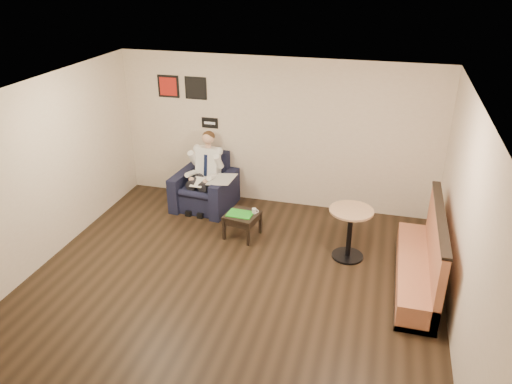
% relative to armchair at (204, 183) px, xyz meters
% --- Properties ---
extents(ground, '(6.00, 6.00, 0.00)m').
position_rel_armchair_xyz_m(ground, '(1.25, -2.42, -0.50)').
color(ground, black).
rests_on(ground, ground).
extents(wall_back, '(6.00, 0.02, 2.80)m').
position_rel_armchair_xyz_m(wall_back, '(1.25, 0.58, 0.90)').
color(wall_back, beige).
rests_on(wall_back, ground).
extents(wall_front, '(6.00, 0.02, 2.80)m').
position_rel_armchair_xyz_m(wall_front, '(1.25, -5.42, 0.90)').
color(wall_front, beige).
rests_on(wall_front, ground).
extents(wall_left, '(0.02, 6.00, 2.80)m').
position_rel_armchair_xyz_m(wall_left, '(-1.75, -2.42, 0.90)').
color(wall_left, beige).
rests_on(wall_left, ground).
extents(wall_right, '(0.02, 6.00, 2.80)m').
position_rel_armchair_xyz_m(wall_right, '(4.25, -2.42, 0.90)').
color(wall_right, beige).
rests_on(wall_right, ground).
extents(ceiling, '(6.00, 6.00, 0.02)m').
position_rel_armchair_xyz_m(ceiling, '(1.25, -2.42, 2.30)').
color(ceiling, white).
rests_on(ceiling, wall_back).
extents(seating_sign, '(0.32, 0.02, 0.20)m').
position_rel_armchair_xyz_m(seating_sign, '(-0.05, 0.56, 1.00)').
color(seating_sign, black).
rests_on(seating_sign, wall_back).
extents(art_print_left, '(0.42, 0.03, 0.42)m').
position_rel_armchair_xyz_m(art_print_left, '(-0.85, 0.56, 1.65)').
color(art_print_left, red).
rests_on(art_print_left, wall_back).
extents(art_print_right, '(0.42, 0.03, 0.42)m').
position_rel_armchair_xyz_m(art_print_right, '(-0.30, 0.56, 1.65)').
color(art_print_right, black).
rests_on(art_print_right, wall_back).
extents(armchair, '(1.12, 1.12, 1.00)m').
position_rel_armchair_xyz_m(armchair, '(0.00, 0.00, 0.00)').
color(armchair, black).
rests_on(armchair, ground).
extents(seated_man, '(0.74, 1.04, 1.37)m').
position_rel_armchair_xyz_m(seated_man, '(-0.01, -0.13, 0.19)').
color(seated_man, white).
rests_on(seated_man, armchair).
extents(lap_papers, '(0.24, 0.33, 0.01)m').
position_rel_armchair_xyz_m(lap_papers, '(-0.02, -0.24, 0.11)').
color(lap_papers, white).
rests_on(lap_papers, seated_man).
extents(newspaper, '(0.46, 0.56, 0.01)m').
position_rel_armchair_xyz_m(newspaper, '(0.41, -0.15, 0.18)').
color(newspaper, silver).
rests_on(newspaper, armchair).
extents(side_table, '(0.61, 0.61, 0.43)m').
position_rel_armchair_xyz_m(side_table, '(1.01, -0.89, -0.29)').
color(side_table, black).
rests_on(side_table, ground).
extents(green_folder, '(0.44, 0.32, 0.01)m').
position_rel_armchair_xyz_m(green_folder, '(0.98, -0.90, -0.07)').
color(green_folder, green).
rests_on(green_folder, side_table).
extents(coffee_mug, '(0.09, 0.09, 0.09)m').
position_rel_armchair_xyz_m(coffee_mug, '(1.20, -0.81, -0.03)').
color(coffee_mug, white).
rests_on(coffee_mug, side_table).
extents(smartphone, '(0.15, 0.11, 0.01)m').
position_rel_armchair_xyz_m(smartphone, '(1.09, -0.75, -0.07)').
color(smartphone, black).
rests_on(smartphone, side_table).
extents(banquette, '(0.54, 2.28, 1.16)m').
position_rel_armchair_xyz_m(banquette, '(3.84, -1.56, 0.08)').
color(banquette, '#B06644').
rests_on(banquette, ground).
extents(cafe_table, '(0.88, 0.88, 0.85)m').
position_rel_armchair_xyz_m(cafe_table, '(2.83, -1.09, -0.08)').
color(cafe_table, tan).
rests_on(cafe_table, ground).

